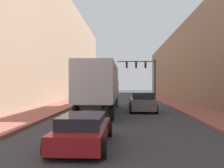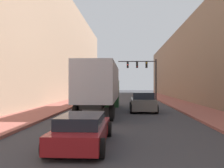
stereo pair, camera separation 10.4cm
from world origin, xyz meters
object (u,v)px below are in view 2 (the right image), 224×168
at_px(sedan_car, 82,130).
at_px(semi_truck, 102,86).
at_px(suv_car, 143,102).
at_px(traffic_signal_gantry, 146,71).

bearing_deg(sedan_car, semi_truck, 92.13).
height_order(suv_car, traffic_signal_gantry, traffic_signal_gantry).
bearing_deg(traffic_signal_gantry, sedan_car, -99.20).
bearing_deg(semi_truck, suv_car, 11.86).
bearing_deg(semi_truck, sedan_car, -87.87).
bearing_deg(sedan_car, traffic_signal_gantry, 80.80).
relative_size(semi_truck, traffic_signal_gantry, 2.15).
distance_m(semi_truck, sedan_car, 11.46).
relative_size(semi_truck, suv_car, 2.83).
distance_m(suv_car, traffic_signal_gantry, 15.83).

